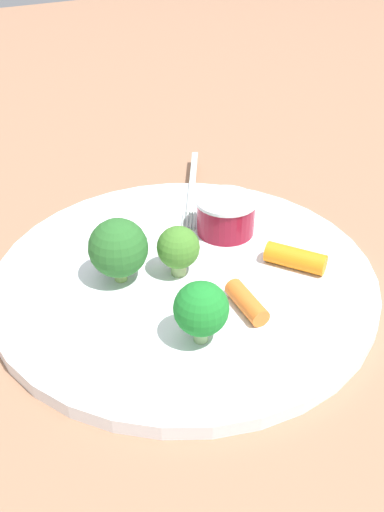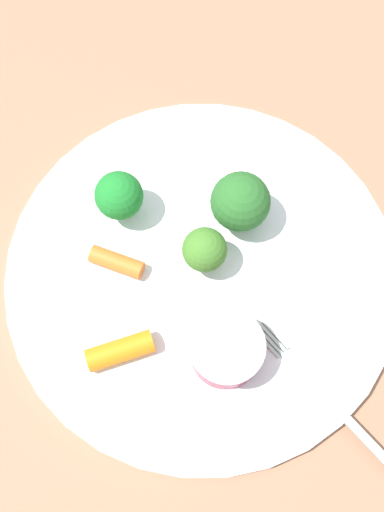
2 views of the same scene
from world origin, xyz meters
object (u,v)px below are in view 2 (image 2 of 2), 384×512
Objects in this scene: broccoli_floret_0 at (240,202)px; broccoli_floret_1 at (209,251)px; plate at (202,270)px; broccoli_floret_2 at (119,196)px; fork at (333,405)px; sauce_cup at (226,350)px; carrot_stick_0 at (117,262)px; carrot_stick_1 at (120,351)px.

broccoli_floret_1 is (0.01, 0.04, -0.01)m from broccoli_floret_0.
broccoli_floret_2 reaches higher than plate.
sauce_cup is at bearing -8.63° from fork.
carrot_stick_0 is (0.08, 0.07, -0.02)m from broccoli_floret_0.
broccoli_floret_2 is 0.23m from fork.
carrot_stick_0 is 0.20m from fork.
sauce_cup is 0.12m from broccoli_floret_0.
sauce_cup is (-0.04, 0.06, 0.02)m from plate.
sauce_cup is at bearing -164.30° from carrot_stick_1.
carrot_stick_1 is at bearing 64.33° from broccoli_floret_1.
broccoli_floret_2 is (0.11, -0.09, 0.01)m from sauce_cup.
broccoli_floret_0 reaches higher than carrot_stick_0.
broccoli_floret_1 is at bearing -64.39° from sauce_cup.
sauce_cup is at bearing 156.13° from carrot_stick_0.
sauce_cup reaches higher than carrot_stick_0.
fork is (-0.09, 0.01, -0.02)m from sauce_cup.
plate is 7.28× the size of broccoli_floret_1.
broccoli_floret_2 is at bearing -75.93° from carrot_stick_0.
broccoli_floret_2 is at bearing -71.39° from carrot_stick_1.
fork is (-0.12, 0.08, -0.02)m from broccoli_floret_1.
fork is (-0.20, 0.11, -0.03)m from broccoli_floret_2.
carrot_stick_0 is at bearing -23.87° from sauce_cup.
carrot_stick_0 is (0.07, 0.02, -0.02)m from broccoli_floret_1.
carrot_stick_1 is at bearing 111.67° from carrot_stick_0.
carrot_stick_0 is (-0.01, 0.05, -0.02)m from broccoli_floret_2.
broccoli_floret_2 is 0.96× the size of carrot_stick_1.
plate is at bearing -31.76° from fork.
broccoli_floret_2 is at bearing -16.27° from broccoli_floret_1.
plate is 5.79× the size of broccoli_floret_0.
carrot_stick_0 is (0.10, -0.05, -0.01)m from sauce_cup.
broccoli_floret_1 is at bearing -123.71° from plate.
carrot_stick_1 reaches higher than fork.
broccoli_floret_0 is at bearing -79.82° from sauce_cup.
sauce_cup is 1.27× the size of carrot_stick_0.
broccoli_floret_2 reaches higher than carrot_stick_0.
carrot_stick_1 is 0.35× the size of fork.
broccoli_floret_0 is (0.02, -0.11, 0.01)m from sauce_cup.
sauce_cup is 0.09m from fork.
plate is 6.28× the size of carrot_stick_1.
plate is at bearing -115.10° from carrot_stick_1.
carrot_stick_0 is at bearing -17.20° from fork.
broccoli_floret_0 is at bearing -105.43° from broccoli_floret_1.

